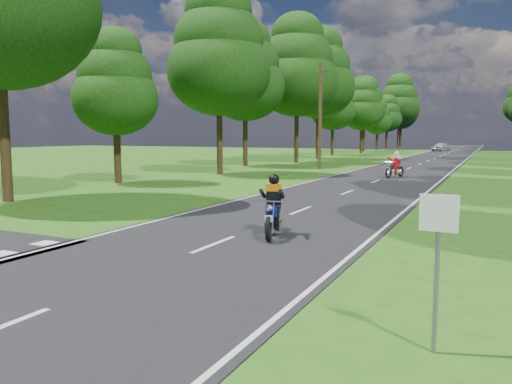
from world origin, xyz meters
The scene contains 9 objects.
ground centered at (0.00, 0.00, 0.00)m, with size 160.00×160.00×0.00m, color #275112.
main_road centered at (0.00, 50.00, 0.01)m, with size 7.00×140.00×0.02m, color black.
road_markings centered at (-0.14, 48.13, 0.02)m, with size 7.40×140.00×0.01m.
treeline centered at (1.43, 60.06, 8.25)m, with size 40.00×115.35×14.78m.
telegraph_pole centered at (-6.00, 28.00, 4.07)m, with size 1.20×0.26×8.00m.
road_sign centered at (5.50, -2.01, 1.34)m, with size 0.45×0.07×2.00m.
rider_near_blue centered at (0.85, 3.63, 0.83)m, with size 0.65×1.94×1.62m, color #0D1C93, non-canonical shape.
rider_far_red centered at (0.51, 23.05, 0.82)m, with size 0.64×1.93×1.61m, color maroon, non-canonical shape.
distant_car centered at (-1.77, 75.01, 0.71)m, with size 1.62×4.02×1.37m, color silver.
Camera 1 is at (6.08, -8.26, 2.69)m, focal length 35.00 mm.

